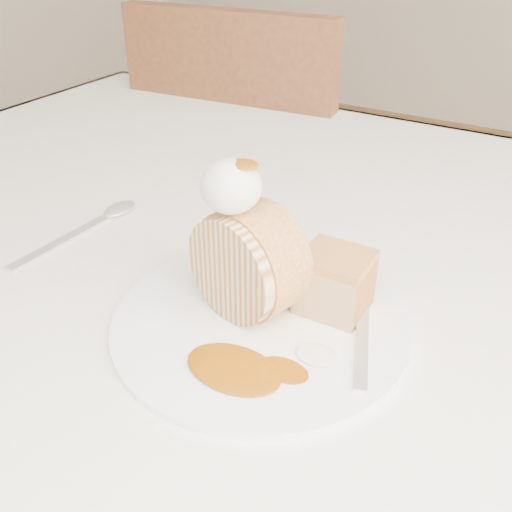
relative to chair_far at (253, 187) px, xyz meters
The scene contains 10 objects.
table 0.64m from the chair_far, 52.33° to the right, with size 1.40×0.90×0.75m.
chair_far is the anchor object (origin of this frame).
plate 0.82m from the chair_far, 58.57° to the right, with size 0.27×0.27×0.01m, color white.
roulade_slice 0.82m from the chair_far, 59.35° to the right, with size 0.10×0.10×0.05m, color #CDB98E.
cake_chunk 0.82m from the chair_far, 53.58° to the right, with size 0.06×0.05×0.05m, color #D0884E.
whipped_cream 0.85m from the chair_far, 60.34° to the right, with size 0.05×0.05×0.05m, color white.
caramel_drizzle 0.86m from the chair_far, 59.54° to the right, with size 0.03×0.02×0.01m, color #834205.
caramel_pool 0.89m from the chair_far, 60.06° to the right, with size 0.08×0.05×0.00m, color #834205, non-canonical shape.
fork 0.86m from the chair_far, 52.65° to the right, with size 0.02×0.16×0.00m, color silver.
spoon 0.71m from the chair_far, 77.46° to the right, with size 0.03×0.17×0.00m, color silver.
Camera 1 is at (0.23, -0.33, 1.07)m, focal length 40.00 mm.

